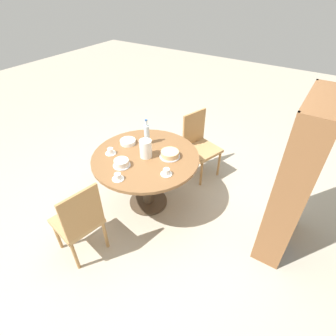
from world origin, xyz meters
The scene contains 13 objects.
ground_plane centered at (0.00, 0.00, 0.00)m, with size 14.00×14.00×0.00m, color #B2A893.
dining_table centered at (0.00, 0.00, 0.60)m, with size 1.24×1.24×0.75m.
chair_a centered at (0.96, -0.12, 0.49)m, with size 0.49×0.49×0.93m.
chair_b centered at (-0.93, 0.23, 0.49)m, with size 0.53×0.53×0.93m.
bookshelf centered at (-0.34, 1.52, 0.81)m, with size 0.80×0.28×1.69m.
coffee_pot centered at (0.00, 0.01, 0.86)m, with size 0.14×0.14×0.25m.
water_bottle centered at (-0.24, -0.15, 0.88)m, with size 0.06×0.06×0.32m.
cake_main centered at (-0.14, 0.24, 0.78)m, with size 0.23×0.23×0.08m.
cake_second centered at (0.29, -0.11, 0.78)m, with size 0.19×0.19×0.08m.
cup_a centered at (0.15, 0.38, 0.77)m, with size 0.13×0.13×0.07m.
cup_b centered at (0.18, -0.37, 0.77)m, with size 0.13×0.13×0.07m.
cup_c centered at (0.48, 0.01, 0.77)m, with size 0.13×0.13×0.07m.
plate_stack centered at (-0.10, -0.34, 0.77)m, with size 0.19×0.19×0.05m.
Camera 1 is at (1.93, 1.56, 2.48)m, focal length 28.00 mm.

